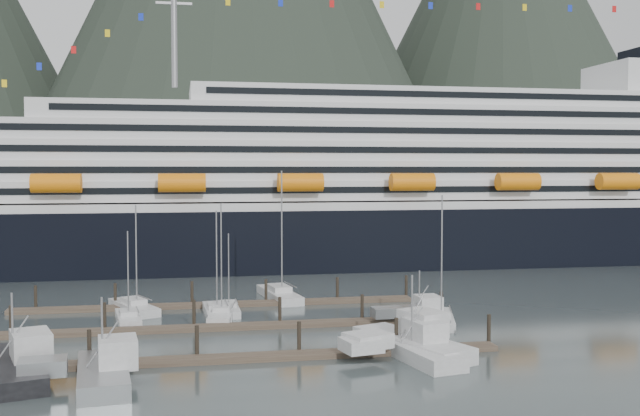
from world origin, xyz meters
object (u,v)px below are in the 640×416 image
(sailboat_b, at_px, (216,313))
(trawler_a, at_px, (11,366))
(sailboat_c, at_px, (128,319))
(sailboat_g, at_px, (279,295))
(trawler_d, at_px, (410,342))
(trawler_c, at_px, (410,347))
(trawler_b, at_px, (101,372))
(trawler_e, at_px, (418,316))
(cruise_ship, at_px, (403,194))
(sailboat_e, at_px, (134,308))
(sailboat_h, at_px, (441,320))
(sailboat_d, at_px, (223,314))
(sailboat_f, at_px, (228,310))

(sailboat_b, relative_size, trawler_a, 0.88)
(sailboat_c, xyz_separation_m, sailboat_g, (18.00, 11.57, 0.07))
(trawler_a, xyz_separation_m, trawler_d, (33.70, 1.89, 0.03))
(sailboat_b, height_order, trawler_c, sailboat_b)
(trawler_b, bearing_deg, trawler_e, -67.91)
(sailboat_b, bearing_deg, trawler_e, -113.44)
(sailboat_c, bearing_deg, cruise_ship, -51.83)
(cruise_ship, distance_m, trawler_c, 70.01)
(sailboat_e, xyz_separation_m, sailboat_h, (32.73, -13.30, 0.02))
(sailboat_e, height_order, trawler_d, sailboat_e)
(cruise_ship, xyz_separation_m, trawler_b, (-45.47, -69.96, -11.11))
(sailboat_d, bearing_deg, cruise_ship, -28.34)
(sailboat_g, distance_m, trawler_a, 40.90)
(trawler_b, bearing_deg, sailboat_f, -29.77)
(trawler_c, relative_size, trawler_e, 1.37)
(sailboat_d, height_order, sailboat_g, sailboat_g)
(trawler_a, distance_m, trawler_e, 40.70)
(sailboat_b, height_order, trawler_d, sailboat_b)
(sailboat_g, bearing_deg, sailboat_b, 130.64)
(sailboat_f, distance_m, trawler_c, 27.26)
(cruise_ship, height_order, sailboat_e, cruise_ship)
(cruise_ship, distance_m, sailboat_d, 58.78)
(sailboat_h, bearing_deg, trawler_e, 94.86)
(sailboat_f, xyz_separation_m, trawler_c, (14.51, -23.07, 0.48))
(sailboat_g, bearing_deg, trawler_b, 143.56)
(sailboat_b, distance_m, trawler_e, 22.62)
(trawler_e, bearing_deg, trawler_a, 107.32)
(sailboat_b, distance_m, sailboat_f, 2.11)
(sailboat_g, bearing_deg, trawler_c, -175.12)
(cruise_ship, height_order, sailboat_g, cruise_ship)
(cruise_ship, xyz_separation_m, trawler_d, (-19.00, -64.87, -11.08))
(cruise_ship, bearing_deg, trawler_a, -128.29)
(sailboat_f, bearing_deg, trawler_a, 141.14)
(trawler_c, height_order, trawler_e, trawler_c)
(sailboat_d, relative_size, sailboat_h, 0.93)
(trawler_a, bearing_deg, trawler_e, -87.27)
(sailboat_g, relative_size, trawler_e, 1.72)
(trawler_d, bearing_deg, sailboat_g, -7.16)
(sailboat_c, relative_size, sailboat_d, 0.78)
(sailboat_d, height_order, trawler_c, sailboat_d)
(sailboat_h, bearing_deg, sailboat_f, 81.84)
(sailboat_c, relative_size, trawler_a, 0.74)
(sailboat_b, distance_m, trawler_c, 26.82)
(sailboat_f, relative_size, trawler_b, 0.82)
(cruise_ship, distance_m, trawler_d, 68.50)
(trawler_a, height_order, trawler_e, trawler_a)
(sailboat_f, xyz_separation_m, trawler_d, (14.98, -21.64, 0.58))
(sailboat_f, relative_size, trawler_e, 0.98)
(sailboat_f, bearing_deg, sailboat_c, 106.28)
(sailboat_d, height_order, sailboat_e, sailboat_d)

